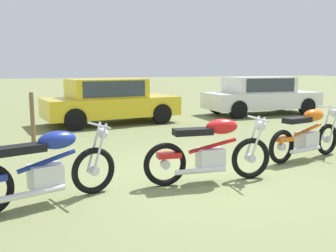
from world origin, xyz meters
TOP-DOWN VIEW (x-y plane):
  - ground_plane at (0.00, 0.00)m, footprint 120.00×120.00m
  - motorcycle_blue at (-2.46, -0.30)m, footprint 2.04×0.89m
  - motorcycle_red at (0.01, -0.28)m, footprint 2.10×0.64m
  - motorcycle_orange at (2.49, 0.31)m, footprint 2.00×0.74m
  - car_yellow at (0.05, 6.44)m, footprint 4.33×2.21m
  - car_white at (5.97, 6.54)m, footprint 4.45×1.96m
  - fence_post_wooden at (-2.40, 3.84)m, footprint 0.10×0.10m

SIDE VIEW (x-z plane):
  - ground_plane at x=0.00m, z-range 0.00..0.00m
  - motorcycle_blue at x=-2.46m, z-range -0.02..1.00m
  - motorcycle_orange at x=2.49m, z-range -0.02..1.00m
  - motorcycle_red at x=0.01m, z-range -0.01..1.00m
  - fence_post_wooden at x=-2.40m, z-range 0.00..1.22m
  - car_yellow at x=0.05m, z-range 0.08..1.51m
  - car_white at x=5.97m, z-range 0.08..1.51m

